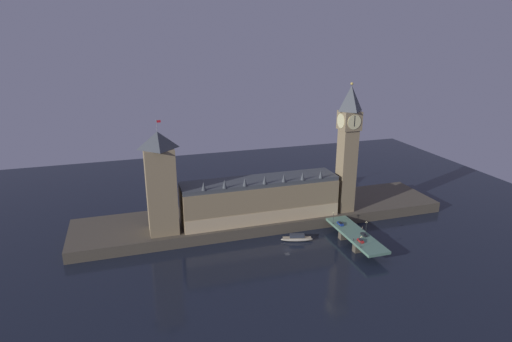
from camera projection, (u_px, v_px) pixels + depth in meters
The scene contains 15 objects.
ground_plane at pixel (287, 250), 223.26m from camera, with size 400.00×400.00×0.00m, color black.
embankment at pixel (264, 215), 257.76m from camera, with size 220.00×42.00×6.20m.
parliament_hall at pixel (260, 199), 243.84m from camera, with size 89.40×20.04×28.16m.
clock_tower at pixel (348, 145), 245.93m from camera, with size 11.18×11.29×76.01m.
victoria_tower at pixel (161, 183), 222.26m from camera, with size 15.34×15.34×60.72m.
bridge at pixel (356, 236), 227.81m from camera, with size 12.55×46.00×6.29m.
car_northbound_lead at pixel (340, 224), 237.57m from camera, with size 2.10×4.79×1.47m.
car_northbound_trail at pixel (361, 241), 217.90m from camera, with size 1.90×4.30×1.49m.
car_southbound_lead at pixel (364, 234), 224.84m from camera, with size 1.85×4.57×1.32m.
pedestrian_near_rail at pixel (354, 239), 219.00m from camera, with size 0.38×0.38×1.68m.
pedestrian_mid_walk at pixel (362, 228), 231.46m from camera, with size 0.38×0.38×1.64m.
street_lamp_near at pixel (361, 240), 211.05m from camera, with size 1.34×0.60×6.33m.
street_lamp_mid at pixel (366, 225), 227.82m from camera, with size 1.34×0.60×6.22m.
street_lamp_far at pixel (334, 216), 237.66m from camera, with size 1.34×0.60×7.10m.
boat_upstream at pixel (297, 238), 232.35m from camera, with size 17.85×8.12×4.10m.
Camera 1 is at (-75.41, -186.03, 107.32)m, focal length 30.00 mm.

